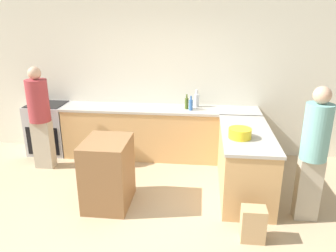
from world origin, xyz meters
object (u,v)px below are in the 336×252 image
person_at_peninsula (314,150)px  person_by_range (40,115)px  vinegar_bottle_clear (197,100)px  island_table (108,173)px  mixing_bowl (240,133)px  water_bottle_blue (191,104)px  olive_oil_bottle (187,103)px  paper_bag (253,224)px  range_oven (49,128)px

person_at_peninsula → person_by_range: bearing=165.0°
vinegar_bottle_clear → person_at_peninsula: (1.42, -1.81, -0.11)m
island_table → mixing_bowl: 1.80m
water_bottle_blue → island_table: bearing=-123.4°
olive_oil_bottle → person_by_range: person_by_range is taller
island_table → water_bottle_blue: water_bottle_blue is taller
mixing_bowl → person_at_peninsula: bearing=-22.6°
person_by_range → vinegar_bottle_clear: bearing=17.2°
island_table → vinegar_bottle_clear: (1.10, 1.75, 0.57)m
water_bottle_blue → person_by_range: person_by_range is taller
paper_bag → island_table: bearing=162.5°
range_oven → person_by_range: person_by_range is taller
island_table → person_by_range: 1.75m
paper_bag → mixing_bowl: bearing=97.7°
island_table → olive_oil_bottle: size_ratio=3.63×
olive_oil_bottle → person_at_peninsula: bearing=-46.4°
olive_oil_bottle → person_at_peninsula: 2.30m
island_table → range_oven: bearing=134.2°
vinegar_bottle_clear → person_by_range: size_ratio=0.18×
range_oven → mixing_bowl: mixing_bowl is taller
olive_oil_bottle → person_at_peninsula: (1.58, -1.66, -0.09)m
island_table → person_by_range: (-1.38, 0.99, 0.45)m
water_bottle_blue → person_by_range: bearing=-167.2°
olive_oil_bottle → vinegar_bottle_clear: (0.16, 0.15, 0.02)m
vinegar_bottle_clear → person_by_range: 2.59m
person_by_range → paper_bag: bearing=-26.0°
island_table → water_bottle_blue: 1.91m
person_by_range → person_at_peninsula: size_ratio=1.00×
vinegar_bottle_clear → person_by_range: bearing=-162.8°
range_oven → person_at_peninsula: 4.44m
water_bottle_blue → paper_bag: bearing=-69.1°
mixing_bowl → island_table: bearing=-170.6°
person_by_range → paper_bag: (3.19, -1.56, -0.70)m
mixing_bowl → paper_bag: (0.11, -0.85, -0.77)m
range_oven → person_by_range: size_ratio=0.55×
range_oven → olive_oil_bottle: size_ratio=3.68×
range_oven → person_at_peninsula: person_at_peninsula is taller
range_oven → olive_oil_bottle: (2.50, -0.01, 0.55)m
person_at_peninsula → island_table: bearing=178.6°
range_oven → olive_oil_bottle: olive_oil_bottle is taller
island_table → paper_bag: size_ratio=2.22×
range_oven → olive_oil_bottle: 2.56m
person_by_range → paper_bag: person_by_range is taller
vinegar_bottle_clear → paper_bag: (0.71, -2.32, -0.82)m
mixing_bowl → person_by_range: bearing=167.1°
person_at_peninsula → paper_bag: (-0.71, -0.51, -0.71)m
olive_oil_bottle → person_by_range: 2.39m
mixing_bowl → vinegar_bottle_clear: size_ratio=0.97×
range_oven → water_bottle_blue: 2.63m
range_oven → mixing_bowl: 3.56m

